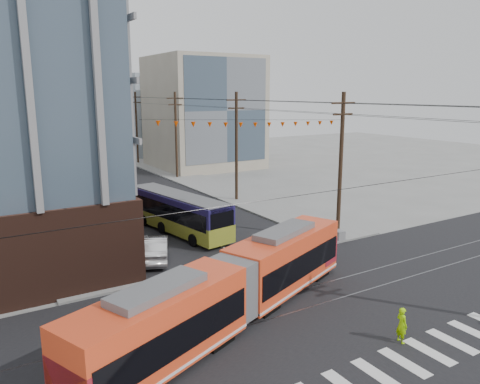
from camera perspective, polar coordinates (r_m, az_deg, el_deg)
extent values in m
plane|color=slate|center=(23.94, 14.91, -15.65)|extent=(160.00, 160.00, 0.00)
cube|color=gray|center=(70.00, -4.51, 9.64)|extent=(14.00, 14.00, 16.00)
cube|color=#8C99A5|center=(89.06, -9.26, 9.40)|extent=(16.00, 16.00, 14.00)
cylinder|color=black|center=(74.59, -12.49, 7.62)|extent=(0.30, 0.30, 11.00)
imported|color=silver|center=(31.79, -10.42, -6.74)|extent=(3.57, 5.31, 1.66)
imported|color=silver|center=(35.02, -13.22, -5.28)|extent=(2.86, 5.21, 1.43)
imported|color=#52555C|center=(38.77, -15.38, -3.67)|extent=(2.51, 5.31, 1.47)
imported|color=#9AE505|center=(22.79, 19.11, -15.08)|extent=(0.49, 0.66, 1.66)
cube|color=gray|center=(37.24, 10.43, -4.59)|extent=(1.33, 4.17, 0.82)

